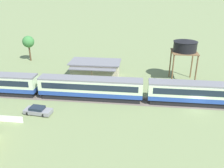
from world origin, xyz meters
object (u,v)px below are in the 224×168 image
(passenger_train, at_px, (147,90))
(parked_car_grey, at_px, (38,110))
(water_tower, at_px, (185,46))
(station_building, at_px, (95,70))
(yard_tree_0, at_px, (28,42))

(passenger_train, distance_m, parked_car_grey, 18.43)
(passenger_train, xyz_separation_m, water_tower, (7.51, 10.60, 5.33))
(station_building, bearing_deg, parked_car_grey, -110.66)
(station_building, height_order, water_tower, water_tower)
(yard_tree_0, bearing_deg, water_tower, -14.72)
(parked_car_grey, bearing_deg, water_tower, 40.21)
(passenger_train, height_order, parked_car_grey, passenger_train)
(station_building, bearing_deg, yard_tree_0, 152.13)
(parked_car_grey, bearing_deg, yard_tree_0, 122.32)
(water_tower, bearing_deg, yard_tree_0, 165.28)
(passenger_train, relative_size, parked_car_grey, 16.93)
(passenger_train, height_order, station_building, passenger_train)
(station_building, bearing_deg, water_tower, 1.25)
(passenger_train, bearing_deg, station_building, 137.10)
(water_tower, relative_size, yard_tree_0, 1.35)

